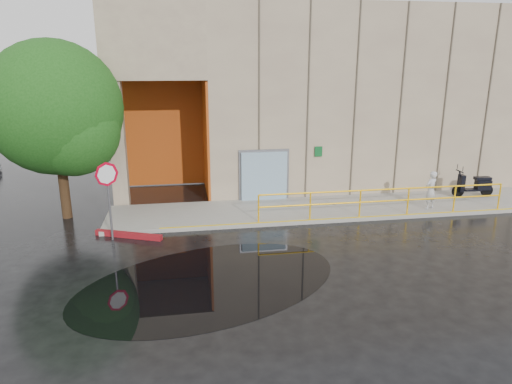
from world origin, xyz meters
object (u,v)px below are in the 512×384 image
(scooter, at_px, (475,179))
(red_curb, at_px, (128,235))
(stop_sign, at_px, (108,184))
(person, at_px, (431,190))
(tree_near, at_px, (59,113))

(scooter, relative_size, red_curb, 0.75)
(stop_sign, bearing_deg, red_curb, 1.96)
(scooter, relative_size, stop_sign, 0.69)
(person, xyz_separation_m, red_curb, (-11.37, -0.89, -0.81))
(red_curb, relative_size, tree_near, 0.37)
(stop_sign, relative_size, red_curb, 1.10)
(scooter, height_order, tree_near, tree_near)
(scooter, xyz_separation_m, red_curb, (-14.05, -2.10, -0.85))
(person, bearing_deg, red_curb, -18.41)
(stop_sign, bearing_deg, person, -7.50)
(stop_sign, distance_m, red_curb, 1.90)
(person, height_order, tree_near, tree_near)
(scooter, bearing_deg, tree_near, -176.32)
(stop_sign, xyz_separation_m, tree_near, (-1.85, 2.54, 2.01))
(stop_sign, bearing_deg, scooter, -3.68)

